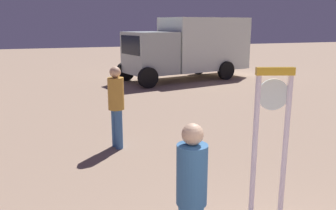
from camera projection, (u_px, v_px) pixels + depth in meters
name	position (u px, v px, depth m)	size (l,w,h in m)	color
standing_clock	(271.00, 131.00, 4.56)	(0.49, 0.22, 2.20)	white
person_near_clock	(192.00, 192.00, 3.75)	(0.33, 0.33, 1.73)	teal
person_distant	(116.00, 103.00, 7.66)	(0.35, 0.35, 1.83)	#3E6CA5
box_truck_near	(191.00, 46.00, 17.27)	(6.83, 3.78, 3.00)	white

